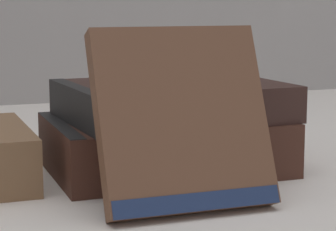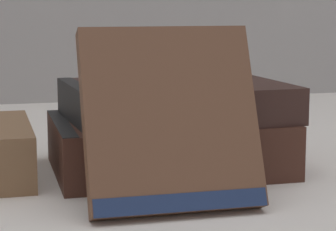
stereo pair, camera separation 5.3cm
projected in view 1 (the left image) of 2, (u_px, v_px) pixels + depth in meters
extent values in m
plane|color=silver|center=(158.00, 188.00, 0.53)|extent=(3.00, 3.00, 0.00)
cube|color=#422319|center=(165.00, 144.00, 0.58)|extent=(0.19, 0.13, 0.04)
cube|color=black|center=(61.00, 152.00, 0.55)|extent=(0.01, 0.13, 0.04)
cube|color=#331E19|center=(173.00, 101.00, 0.58)|extent=(0.18, 0.14, 0.03)
cube|color=black|center=(78.00, 107.00, 0.54)|extent=(0.02, 0.13, 0.03)
cube|color=brown|center=(188.00, 118.00, 0.47)|extent=(0.12, 0.06, 0.12)
cube|color=navy|center=(200.00, 203.00, 0.46)|extent=(0.12, 0.02, 0.02)
cylinder|color=silver|center=(197.00, 80.00, 0.57)|extent=(0.05, 0.05, 0.01)
torus|color=#B2B2B7|center=(197.00, 80.00, 0.57)|extent=(0.05, 0.05, 0.01)
sphere|color=#B2B2B7|center=(186.00, 77.00, 0.59)|extent=(0.01, 0.01, 0.01)
torus|color=black|center=(80.00, 144.00, 0.68)|extent=(0.05, 0.05, 0.00)
torus|color=black|center=(137.00, 140.00, 0.70)|extent=(0.05, 0.05, 0.00)
cylinder|color=black|center=(109.00, 142.00, 0.69)|extent=(0.02, 0.00, 0.00)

